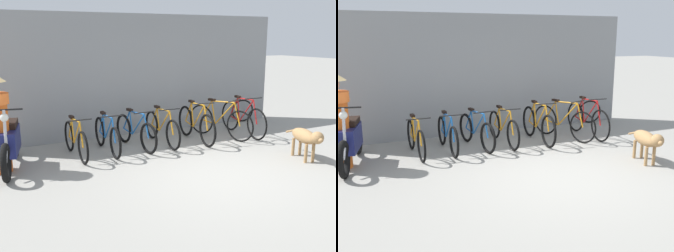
% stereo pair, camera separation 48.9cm
% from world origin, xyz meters
% --- Properties ---
extents(ground_plane, '(60.00, 60.00, 0.00)m').
position_xyz_m(ground_plane, '(0.00, 0.00, 0.00)').
color(ground_plane, gray).
extents(shop_wall_back, '(7.48, 0.20, 2.78)m').
position_xyz_m(shop_wall_back, '(0.00, 3.44, 1.39)').
color(shop_wall_back, gray).
rests_on(shop_wall_back, ground).
extents(bicycle_0, '(0.46, 1.58, 0.81)m').
position_xyz_m(bicycle_0, '(-1.96, 2.15, 0.33)').
color(bicycle_0, black).
rests_on(bicycle_0, ground).
extents(bicycle_1, '(0.46, 1.66, 0.82)m').
position_xyz_m(bicycle_1, '(-1.31, 2.19, 0.33)').
color(bicycle_1, black).
rests_on(bicycle_1, ground).
extents(bicycle_2, '(0.46, 1.67, 0.82)m').
position_xyz_m(bicycle_2, '(-0.69, 2.21, 0.34)').
color(bicycle_2, black).
rests_on(bicycle_2, ground).
extents(bicycle_3, '(0.46, 1.70, 0.83)m').
position_xyz_m(bicycle_3, '(-0.07, 2.22, 0.34)').
color(bicycle_3, black).
rests_on(bicycle_3, ground).
extents(bicycle_4, '(0.46, 1.76, 0.91)m').
position_xyz_m(bicycle_4, '(0.71, 2.09, 0.37)').
color(bicycle_4, black).
rests_on(bicycle_4, ground).
extents(bicycle_5, '(0.64, 1.70, 0.91)m').
position_xyz_m(bicycle_5, '(1.35, 2.09, 0.38)').
color(bicycle_5, black).
rests_on(bicycle_5, ground).
extents(bicycle_6, '(0.46, 1.77, 0.93)m').
position_xyz_m(bicycle_6, '(1.98, 2.05, 0.39)').
color(bicycle_6, black).
rests_on(bicycle_6, ground).
extents(motorcycle, '(0.64, 1.97, 1.14)m').
position_xyz_m(motorcycle, '(-3.14, 2.02, 0.46)').
color(motorcycle, black).
rests_on(motorcycle, ground).
extents(stray_dog, '(0.50, 1.23, 0.64)m').
position_xyz_m(stray_dog, '(1.79, -0.05, 0.44)').
color(stray_dog, '#997247').
rests_on(stray_dog, ground).
extents(spare_tire_left, '(0.59, 0.21, 0.60)m').
position_xyz_m(spare_tire_left, '(2.89, 3.20, 0.30)').
color(spare_tire_left, black).
rests_on(spare_tire_left, ground).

